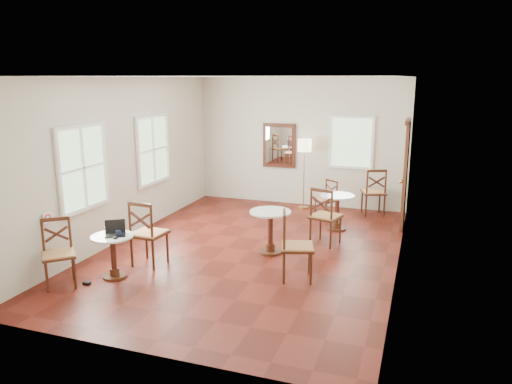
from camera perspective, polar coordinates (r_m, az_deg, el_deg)
ground at (r=8.72m, az=-0.65°, el=-6.84°), size 7.00×7.00×0.00m
room_shell at (r=8.54m, az=-0.44°, el=5.81°), size 5.02×7.02×3.01m
cafe_table_near at (r=7.77m, az=-16.30°, el=-6.68°), size 0.63×0.63×0.67m
cafe_table_mid at (r=8.47m, az=1.68°, el=-4.11°), size 0.71×0.71×0.76m
cafe_table_back at (r=9.90m, az=9.42°, el=-1.86°), size 0.68×0.68×0.72m
chair_near_a at (r=8.10m, az=-12.49°, el=-4.70°), size 0.53×0.53×1.09m
chair_near_b at (r=7.73m, az=-22.02°, el=-6.62°), size 0.65×0.65×0.99m
chair_mid_a at (r=8.97m, az=8.05°, el=-2.80°), size 0.61×0.61×1.08m
chair_mid_b at (r=7.39m, az=4.60°, el=-6.29°), size 0.60×0.60×1.05m
chair_back_a at (r=11.09m, az=13.56°, el=0.01°), size 0.62×0.62×1.06m
chair_back_b at (r=10.69m, az=8.25°, el=-0.86°), size 0.53×0.53×0.84m
floor_lamp at (r=11.28m, az=5.67°, el=4.90°), size 0.31×0.31×1.62m
laptop at (r=7.71m, az=-16.08°, el=-4.42°), size 0.38×0.37×0.21m
mouse at (r=7.52m, az=-16.09°, el=-5.14°), size 0.09×0.06×0.03m
navy_mug at (r=7.62m, az=-15.71°, el=-4.67°), size 0.11×0.08×0.09m
water_glass at (r=7.82m, az=-17.08°, el=-4.27°), size 0.06×0.06×0.10m
power_adapter at (r=7.77m, az=-19.10°, el=-10.00°), size 0.11×0.06×0.04m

